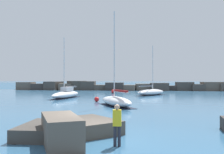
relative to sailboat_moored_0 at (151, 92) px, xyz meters
The scene contains 10 objects.
ground_plane 32.94m from the sailboat_moored_0, 97.24° to the right, with size 600.00×600.00×0.00m, color #336084.
open_sea_beyond 79.32m from the sailboat_moored_0, 93.00° to the left, with size 400.00×116.00×0.01m.
breakwater_jetty 19.41m from the sailboat_moored_0, 94.45° to the left, with size 63.55×6.04×2.60m.
foreground_rocks 32.73m from the sailboat_moored_0, 100.56° to the right, with size 19.17×6.50×1.28m.
sailboat_moored_0 is the anchor object (origin of this frame).
sailboat_moored_1 18.81m from the sailboat_moored_0, 103.92° to the right, with size 4.82×6.90×10.30m.
sailboat_moored_2 15.33m from the sailboat_moored_0, 148.84° to the right, with size 3.11×8.53×9.14m.
mooring_buoy_orange_near 8.88m from the sailboat_moored_0, 145.28° to the left, with size 0.77×0.77×0.97m.
mooring_buoy_far_side 15.25m from the sailboat_moored_0, 119.37° to the right, with size 0.61×0.61×0.81m.
person_on_rocks 34.23m from the sailboat_moored_0, 95.01° to the right, with size 0.36×0.24×1.81m.
Camera 1 is at (2.12, -12.11, 2.90)m, focal length 40.00 mm.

